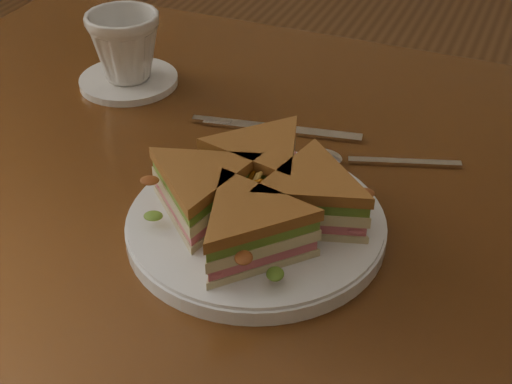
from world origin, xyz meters
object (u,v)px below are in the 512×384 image
knife (270,129)px  saucer (129,81)px  plate (256,226)px  table (281,246)px  spoon (342,159)px  sandwich_wedges (256,196)px  coffee_cup (125,46)px

knife → saucer: saucer is taller
plate → knife: size_ratio=1.23×
table → spoon: size_ratio=6.77×
table → saucer: (-0.28, 0.13, 0.10)m
plate → sandwich_wedges: bearing=0.0°
saucer → spoon: bearing=-12.4°
plate → knife: 0.20m
table → plate: 0.15m
spoon → coffee_cup: 0.34m
sandwich_wedges → spoon: sandwich_wedges is taller
saucer → coffee_cup: bearing=0.0°
plate → coffee_cup: (-0.29, 0.23, 0.05)m
spoon → saucer: bearing=148.9°
plate → saucer: (-0.29, 0.23, -0.00)m
plate → saucer: bearing=141.4°
table → spoon: bearing=48.8°
saucer → knife: bearing=-9.8°
sandwich_wedges → spoon: (0.04, 0.16, -0.04)m
knife → saucer: size_ratio=1.58×
table → knife: knife is taller
table → spoon: spoon is taller
table → coffee_cup: bearing=154.7°
plate → coffee_cup: bearing=141.4°
plate → sandwich_wedges: sandwich_wedges is taller
table → knife: 0.15m
table → saucer: saucer is taller
plate → spoon: (0.04, 0.16, -0.00)m
coffee_cup → plate: bearing=-56.0°
plate → sandwich_wedges: size_ratio=0.98×
table → coffee_cup: 0.35m
saucer → coffee_cup: coffee_cup is taller
table → sandwich_wedges: (0.01, -0.10, 0.14)m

